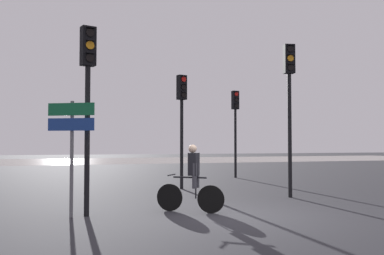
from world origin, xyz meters
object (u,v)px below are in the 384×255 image
traffic_light_near_right (289,91)px  direction_sign_post (71,137)px  traffic_light_center (182,109)px  cyclist (192,178)px  traffic_light_far_right (235,117)px  traffic_light_near_left (88,84)px

traffic_light_near_right → direction_sign_post: size_ratio=1.82×
traffic_light_center → direction_sign_post: (-4.08, -5.06, -1.11)m
cyclist → traffic_light_far_right: bearing=8.0°
traffic_light_near_left → traffic_light_near_right: (6.19, 1.60, 0.25)m
traffic_light_center → traffic_light_near_right: bearing=109.6°
traffic_light_center → direction_sign_post: size_ratio=1.60×
traffic_light_near_right → direction_sign_post: 6.91m
traffic_light_near_left → cyclist: (2.45, -0.21, -2.19)m
traffic_light_near_left → cyclist: traffic_light_near_left is taller
traffic_light_near_left → direction_sign_post: (-0.35, -0.07, -1.22)m
traffic_light_near_left → cyclist: 3.29m
traffic_light_near_left → traffic_light_far_right: 11.98m
traffic_light_near_right → traffic_light_near_left: bearing=25.5°
direction_sign_post → traffic_light_center: bearing=-100.5°
traffic_light_near_right → cyclist: (-3.75, -1.80, -2.45)m
traffic_light_near_left → traffic_light_far_right: (7.71, 9.17, -0.06)m
traffic_light_far_right → cyclist: size_ratio=2.62×
traffic_light_near_right → traffic_light_far_right: traffic_light_near_right is taller
traffic_light_near_right → traffic_light_center: bearing=-43.0°
traffic_light_far_right → cyclist: (-5.26, -9.38, -2.14)m
direction_sign_post → cyclist: size_ratio=1.60×
direction_sign_post → traffic_light_near_right: bearing=-137.3°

